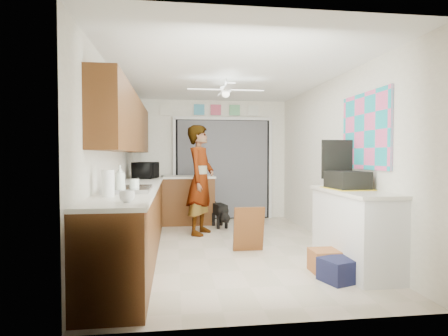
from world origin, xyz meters
name	(u,v)px	position (x,y,z in m)	size (l,w,h in m)	color
floor	(228,247)	(0.00, 0.00, 0.00)	(5.00, 5.00, 0.00)	beige
ceiling	(228,75)	(0.00, 0.00, 2.50)	(5.00, 5.00, 0.00)	white
wall_back	(211,160)	(0.00, 2.50, 1.25)	(3.20, 3.20, 0.00)	white
wall_front	(272,168)	(0.00, -2.50, 1.25)	(3.20, 3.20, 0.00)	white
wall_left	(114,162)	(-1.60, 0.00, 1.25)	(5.00, 5.00, 0.00)	white
wall_right	(333,162)	(1.60, 0.00, 1.25)	(5.00, 5.00, 0.00)	white
left_base_cabinets	(137,219)	(-1.30, 0.00, 0.45)	(0.60, 4.80, 0.90)	brown
left_countertop	(137,186)	(-1.29, 0.00, 0.92)	(0.62, 4.80, 0.04)	white
upper_cabinets	(127,124)	(-1.44, 0.20, 1.80)	(0.32, 4.00, 0.80)	brown
sink_basin	(128,190)	(-1.29, -1.00, 0.95)	(0.50, 0.76, 0.06)	silver
faucet	(111,182)	(-1.48, -1.00, 1.05)	(0.03, 0.03, 0.22)	silver
peninsula_base	(188,201)	(-0.50, 2.00, 0.45)	(1.00, 0.60, 0.90)	brown
peninsula_top	(188,177)	(-0.50, 2.00, 0.92)	(1.04, 0.64, 0.04)	white
back_opening_recess	(223,169)	(0.25, 2.47, 1.05)	(2.00, 0.06, 2.10)	black
curtain_panel	(223,169)	(0.25, 2.43, 1.05)	(1.90, 0.03, 2.05)	slate
door_trim_left	(174,170)	(-0.77, 2.44, 1.05)	(0.06, 0.04, 2.10)	white
door_trim_right	(270,169)	(1.27, 2.44, 1.05)	(0.06, 0.04, 2.10)	white
door_trim_head	(223,118)	(0.25, 2.44, 2.12)	(2.10, 0.04, 0.06)	white
header_frame_1	(199,110)	(-0.25, 2.47, 2.30)	(0.22, 0.02, 0.22)	#489EC2
header_frame_2	(216,110)	(0.10, 2.47, 2.30)	(0.22, 0.02, 0.22)	#CF4D6A
header_frame_3	(235,110)	(0.50, 2.47, 2.30)	(0.22, 0.02, 0.22)	#69B880
header_frame_4	(253,110)	(0.90, 2.47, 2.30)	(0.22, 0.02, 0.22)	white
route66_sign	(165,109)	(-0.95, 2.47, 2.30)	(0.22, 0.02, 0.26)	silver
right_counter_base	(354,231)	(1.35, -1.20, 0.45)	(0.50, 1.40, 0.90)	white
right_counter_top	(354,192)	(1.34, -1.20, 0.92)	(0.54, 1.44, 0.04)	white
abstract_painting	(365,131)	(1.58, -1.00, 1.65)	(0.03, 1.15, 0.95)	#FF5D9C
ceiling_fan	(226,90)	(0.00, 0.20, 2.32)	(1.14, 1.14, 0.24)	white
microwave	(146,170)	(-1.27, 1.33, 1.08)	(0.52, 0.35, 0.29)	black
soap_bottle	(120,179)	(-1.34, -1.27, 1.10)	(0.12, 0.12, 0.31)	silver
cup	(127,196)	(-1.18, -2.04, 0.99)	(0.13, 0.13, 0.11)	white
jar_a	(134,185)	(-1.21, -1.12, 1.01)	(0.11, 0.11, 0.15)	silver
jar_b	(134,185)	(-1.22, -1.06, 1.01)	(0.09, 0.09, 0.14)	silver
paper_towel_roll	(108,183)	(-1.42, -1.55, 1.07)	(0.12, 0.12, 0.27)	white
suitcase	(347,180)	(1.32, -1.06, 1.05)	(0.38, 0.50, 0.22)	black
suitcase_rim	(347,189)	(1.32, -1.06, 0.94)	(0.44, 0.58, 0.02)	yellow
suitcase_lid	(337,159)	(1.32, -0.77, 1.30)	(0.42, 0.03, 0.50)	black
cardboard_box	(329,261)	(1.00, -1.28, 0.13)	(0.41, 0.31, 0.26)	#98512F
navy_crate	(341,270)	(1.00, -1.60, 0.12)	(0.40, 0.33, 0.25)	#161938
cabinet_door_panel	(249,229)	(0.26, -0.29, 0.32)	(0.43, 0.03, 0.64)	brown
man	(201,180)	(-0.33, 0.99, 0.93)	(0.68, 0.45, 1.86)	white
dog	(220,214)	(0.07, 1.55, 0.25)	(0.27, 0.62, 0.49)	black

